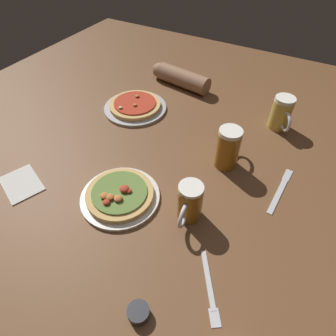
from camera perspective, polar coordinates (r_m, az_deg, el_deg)
The scene contains 11 objects.
ground_plane at distance 1.05m, azimuth -0.00°, elevation -1.34°, with size 2.40×2.40×0.03m, color brown.
pizza_plate_near at distance 0.95m, azimuth -9.67°, elevation -5.41°, with size 0.26×0.26×0.05m.
pizza_plate_far at distance 1.35m, azimuth -6.63°, elevation 12.29°, with size 0.29×0.29×0.05m.
beer_mug_dark at distance 1.28m, azimuth 21.87°, elevation 10.19°, with size 0.10×0.12×0.14m.
beer_mug_amber at distance 1.04m, azimuth 12.04°, elevation 4.06°, with size 0.08×0.14×0.16m.
beer_mug_pale at distance 0.86m, azimuth 4.33°, elevation -6.97°, with size 0.08×0.13×0.14m.
ramekin_butter at distance 0.77m, azimuth -5.96°, elevation -26.94°, with size 0.06×0.06×0.03m, color #333338.
napkin_folded at distance 1.12m, azimuth -27.46°, elevation -2.75°, with size 0.16×0.11×0.01m, color silver.
fork_left at distance 0.81m, azimuth 8.41°, elevation -22.79°, with size 0.13×0.18×0.01m.
knife_right at distance 1.05m, azimuth 21.72°, elevation -4.10°, with size 0.04×0.23×0.01m.
diner_arm at distance 1.52m, azimuth 2.03°, elevation 17.91°, with size 0.33×0.13×0.09m.
Camera 1 is at (0.35, -0.62, 0.75)m, focal length 30.25 mm.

